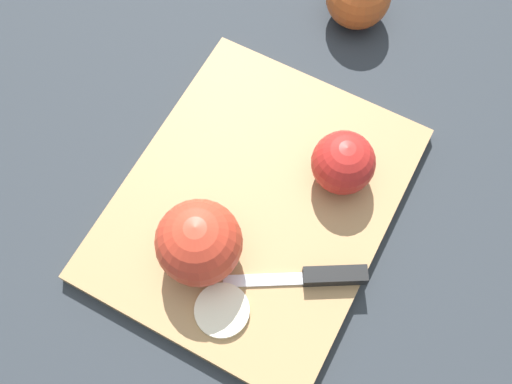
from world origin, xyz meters
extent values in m
plane|color=#282D33|center=(0.00, 0.00, 0.00)|extent=(4.00, 4.00, 0.00)
cube|color=#A37A4C|center=(0.00, 0.00, 0.01)|extent=(0.34, 0.28, 0.02)
sphere|color=red|center=(-0.06, 0.07, 0.05)|extent=(0.07, 0.07, 0.07)
cylinder|color=beige|center=(-0.06, 0.07, 0.05)|extent=(0.06, 0.02, 0.06)
sphere|color=red|center=(0.08, -0.02, 0.06)|extent=(0.08, 0.08, 0.08)
cylinder|color=beige|center=(0.07, -0.02, 0.06)|extent=(0.06, 0.05, 0.08)
cube|color=silver|center=(0.08, 0.04, 0.02)|extent=(0.05, 0.08, 0.00)
cube|color=black|center=(0.04, 0.11, 0.02)|extent=(0.04, 0.06, 0.02)
cylinder|color=beige|center=(0.12, 0.02, 0.02)|extent=(0.05, 0.05, 0.01)
camera|label=1|loc=(0.22, 0.11, 0.59)|focal=42.00mm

